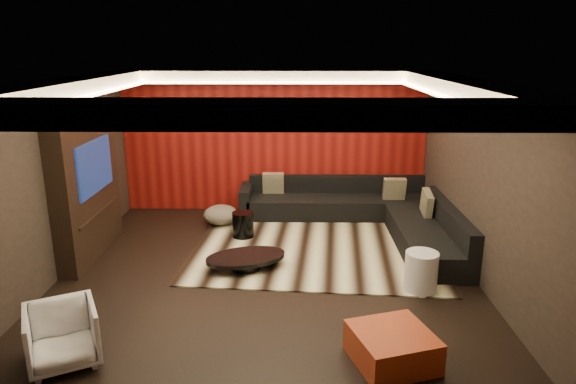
{
  "coord_description": "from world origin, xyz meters",
  "views": [
    {
      "loc": [
        0.4,
        -7.08,
        3.25
      ],
      "look_at": [
        0.3,
        0.6,
        1.05
      ],
      "focal_mm": 32.0,
      "sensor_mm": 36.0,
      "label": 1
    }
  ],
  "objects_px": {
    "drum_stool": "(243,225)",
    "white_side_table": "(421,272)",
    "coffee_table": "(246,262)",
    "armchair": "(62,336)",
    "sectional_sofa": "(367,214)",
    "orange_ottoman": "(392,347)"
  },
  "relations": [
    {
      "from": "drum_stool",
      "to": "white_side_table",
      "type": "height_order",
      "value": "white_side_table"
    },
    {
      "from": "orange_ottoman",
      "to": "sectional_sofa",
      "type": "height_order",
      "value": "sectional_sofa"
    },
    {
      "from": "orange_ottoman",
      "to": "sectional_sofa",
      "type": "bearing_deg",
      "value": 86.0
    },
    {
      "from": "drum_stool",
      "to": "armchair",
      "type": "height_order",
      "value": "armchair"
    },
    {
      "from": "white_side_table",
      "to": "armchair",
      "type": "xyz_separation_m",
      "value": [
        -4.16,
        -1.72,
        0.04
      ]
    },
    {
      "from": "coffee_table",
      "to": "drum_stool",
      "type": "height_order",
      "value": "drum_stool"
    },
    {
      "from": "armchair",
      "to": "coffee_table",
      "type": "bearing_deg",
      "value": 27.11
    },
    {
      "from": "armchair",
      "to": "sectional_sofa",
      "type": "relative_size",
      "value": 0.2
    },
    {
      "from": "coffee_table",
      "to": "white_side_table",
      "type": "height_order",
      "value": "white_side_table"
    },
    {
      "from": "white_side_table",
      "to": "orange_ottoman",
      "type": "height_order",
      "value": "white_side_table"
    },
    {
      "from": "drum_stool",
      "to": "sectional_sofa",
      "type": "height_order",
      "value": "sectional_sofa"
    },
    {
      "from": "white_side_table",
      "to": "coffee_table",
      "type": "bearing_deg",
      "value": 164.91
    },
    {
      "from": "sectional_sofa",
      "to": "white_side_table",
      "type": "bearing_deg",
      "value": -80.96
    },
    {
      "from": "sectional_sofa",
      "to": "orange_ottoman",
      "type": "bearing_deg",
      "value": -94.0
    },
    {
      "from": "armchair",
      "to": "sectional_sofa",
      "type": "bearing_deg",
      "value": 20.95
    },
    {
      "from": "drum_stool",
      "to": "armchair",
      "type": "bearing_deg",
      "value": -112.43
    },
    {
      "from": "armchair",
      "to": "sectional_sofa",
      "type": "xyz_separation_m",
      "value": [
        3.76,
        4.23,
        -0.06
      ]
    },
    {
      "from": "white_side_table",
      "to": "sectional_sofa",
      "type": "height_order",
      "value": "sectional_sofa"
    },
    {
      "from": "white_side_table",
      "to": "armchair",
      "type": "relative_size",
      "value": 0.79
    },
    {
      "from": "sectional_sofa",
      "to": "coffee_table",
      "type": "bearing_deg",
      "value": -138.23
    },
    {
      "from": "drum_stool",
      "to": "white_side_table",
      "type": "xyz_separation_m",
      "value": [
        2.63,
        -1.99,
        0.04
      ]
    },
    {
      "from": "drum_stool",
      "to": "sectional_sofa",
      "type": "xyz_separation_m",
      "value": [
        2.23,
        0.51,
        0.02
      ]
    }
  ]
}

